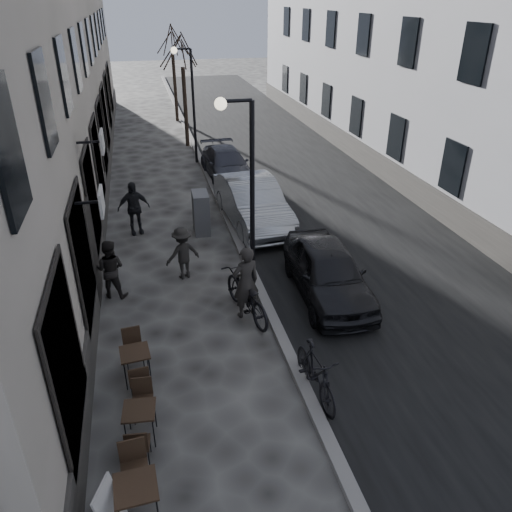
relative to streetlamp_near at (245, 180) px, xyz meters
name	(u,v)px	position (x,y,z in m)	size (l,w,h in m)	color
ground	(334,483)	(0.17, -6.00, -3.16)	(120.00, 120.00, 0.00)	#312F2D
road	(287,169)	(4.02, 10.00, -3.16)	(7.30, 60.00, 0.00)	black
kerb	(207,174)	(0.37, 10.00, -3.10)	(0.25, 60.00, 0.12)	gray
streetlamp_near	(245,180)	(0.00, 0.00, 0.00)	(0.90, 0.28, 5.09)	black
streetlamp_far	(189,93)	(0.00, 12.00, 0.00)	(0.90, 0.28, 5.09)	black
tree_near	(182,50)	(0.07, 15.00, 1.50)	(2.40, 2.40, 5.70)	black
tree_far	(172,40)	(0.07, 21.00, 1.50)	(2.40, 2.40, 5.70)	black
bistro_set_a	(138,500)	(-2.91, -5.95, -2.69)	(0.66, 1.56, 0.91)	black
bistro_set_b	(140,421)	(-2.84, -4.34, -2.74)	(0.61, 1.41, 0.82)	black
bistro_set_c	(136,363)	(-2.88, -2.75, -2.73)	(0.63, 1.45, 0.84)	black
utility_cabinet	(201,213)	(-0.63, 4.16, -2.47)	(0.50, 0.92, 1.37)	#595A5C
bicycle	(246,295)	(-0.21, -0.96, -2.59)	(0.76, 2.18, 1.14)	black
cyclist_rider	(246,282)	(-0.21, -0.96, -2.22)	(0.68, 0.45, 1.87)	#2A2724
pedestrian_near	(110,269)	(-3.43, 0.72, -2.36)	(0.78, 0.60, 1.59)	black
pedestrian_mid	(183,253)	(-1.51, 1.27, -2.40)	(0.98, 0.56, 1.51)	black
pedestrian_far	(134,208)	(-2.77, 4.56, -2.27)	(1.04, 0.43, 1.78)	black
car_near	(328,271)	(2.06, -0.52, -2.46)	(1.66, 4.12, 1.40)	black
car_mid	(252,202)	(1.17, 4.43, -2.37)	(1.67, 4.78, 1.58)	#919599
car_far	(227,164)	(1.17, 9.44, -2.55)	(1.72, 4.24, 1.23)	#383942
moped	(316,373)	(0.52, -4.00, -2.61)	(0.52, 1.84, 1.11)	black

